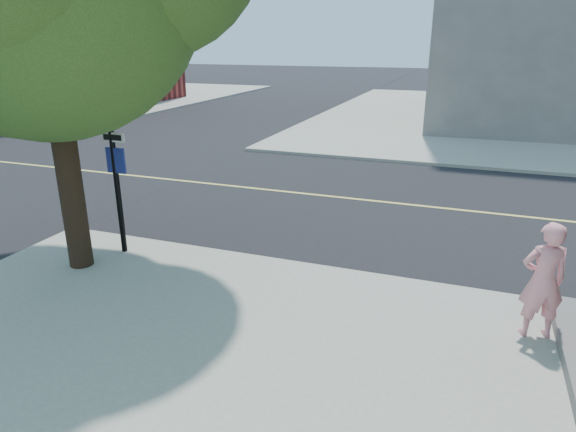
% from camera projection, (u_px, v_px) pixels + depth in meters
% --- Properties ---
extents(ground, '(140.00, 140.00, 0.00)m').
position_uv_depth(ground, '(111.00, 238.00, 10.79)').
color(ground, black).
rests_on(ground, ground).
extents(road_ew, '(140.00, 9.00, 0.01)m').
position_uv_depth(road_ew, '(211.00, 184.00, 14.77)').
color(road_ew, black).
rests_on(road_ew, ground).
extents(sidewalk_nw, '(26.00, 25.00, 0.12)m').
position_uv_depth(sidewalk_nw, '(45.00, 95.00, 37.28)').
color(sidewalk_nw, '#989A8A').
rests_on(sidewalk_nw, ground).
extents(man_on_phone, '(0.70, 0.56, 1.67)m').
position_uv_depth(man_on_phone, '(543.00, 280.00, 6.78)').
color(man_on_phone, pink).
rests_on(man_on_phone, sidewalk_se).
extents(signal_pole, '(3.20, 0.36, 3.60)m').
position_uv_depth(signal_pole, '(30.00, 93.00, 9.44)').
color(signal_pole, black).
rests_on(signal_pole, sidewalk_se).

